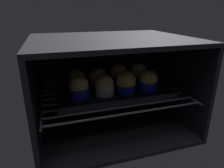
{
  "coord_description": "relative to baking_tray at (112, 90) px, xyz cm",
  "views": [
    {
      "loc": [
        -22.47,
        -49.95,
        44.61
      ],
      "look_at": [
        0.0,
        21.02,
        17.46
      ],
      "focal_mm": 32.03,
      "sensor_mm": 36.0,
      "label": 1
    }
  ],
  "objects": [
    {
      "name": "muffin_row0_col0",
      "position": [
        -13.65,
        -4.46,
        4.42
      ],
      "size": [
        6.93,
        6.93,
        8.38
      ],
      "color": "#1928B7",
      "rests_on": "baking_tray"
    },
    {
      "name": "muffin_row1_col3",
      "position": [
        13.22,
        4.2,
        4.66
      ],
      "size": [
        7.38,
        7.38,
        8.95
      ],
      "color": "#1928B7",
      "rests_on": "baking_tray"
    },
    {
      "name": "muffin_row1_col2",
      "position": [
        4.27,
        4.74,
        4.75
      ],
      "size": [
        7.49,
        7.49,
        9.14
      ],
      "color": "#1928B7",
      "rests_on": "baking_tray"
    },
    {
      "name": "muffin_row1_col1",
      "position": [
        -4.65,
        4.25,
        4.19
      ],
      "size": [
        7.54,
        7.54,
        8.2
      ],
      "color": "#1928B7",
      "rests_on": "baking_tray"
    },
    {
      "name": "baking_tray",
      "position": [
        0.0,
        0.0,
        0.0
      ],
      "size": [
        43.8,
        26.06,
        2.2
      ],
      "color": "black",
      "rests_on": "oven_rack"
    },
    {
      "name": "muffin_row0_col2",
      "position": [
        4.15,
        -4.63,
        4.44
      ],
      "size": [
        7.52,
        7.52,
        8.52
      ],
      "color": "#1928B7",
      "rests_on": "baking_tray"
    },
    {
      "name": "muffin_row0_col3",
      "position": [
        13.4,
        -4.68,
        4.31
      ],
      "size": [
        7.22,
        7.22,
        8.49
      ],
      "color": "#1928B7",
      "rests_on": "baking_tray"
    },
    {
      "name": "oven_rack",
      "position": [
        0.0,
        0.98,
        -1.08
      ],
      "size": [
        54.8,
        42.0,
        0.8
      ],
      "color": "#51515B",
      "rests_on": "oven_cavity"
    },
    {
      "name": "oven_cavity",
      "position": [
        0.0,
        5.22,
        2.32
      ],
      "size": [
        59.0,
        47.0,
        37.0
      ],
      "color": "black",
      "rests_on": "ground"
    },
    {
      "name": "muffin_row0_col1",
      "position": [
        -4.11,
        -4.09,
        4.06
      ],
      "size": [
        6.93,
        6.93,
        8.09
      ],
      "color": "silver",
      "rests_on": "baking_tray"
    },
    {
      "name": "muffin_row1_col0",
      "position": [
        -13.34,
        4.06,
        4.42
      ],
      "size": [
        6.93,
        6.93,
        8.37
      ],
      "color": "red",
      "rests_on": "baking_tray"
    }
  ]
}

